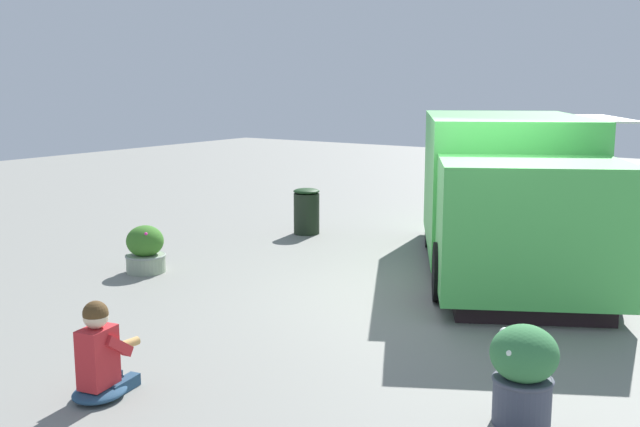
{
  "coord_description": "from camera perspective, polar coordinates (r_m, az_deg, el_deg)",
  "views": [
    {
      "loc": [
        3.79,
        -8.58,
        2.74
      ],
      "look_at": [
        -1.17,
        -1.25,
        1.17
      ],
      "focal_mm": 41.95,
      "sensor_mm": 36.0,
      "label": 1
    }
  ],
  "objects": [
    {
      "name": "planter_flowering_far",
      "position": [
        6.34,
        15.24,
        -11.57
      ],
      "size": [
        0.55,
        0.55,
        0.83
      ],
      "color": "#414658",
      "rests_on": "ground_plane"
    },
    {
      "name": "trash_bin",
      "position": [
        13.55,
        -1.03,
        0.21
      ],
      "size": [
        0.48,
        0.48,
        0.83
      ],
      "color": "black",
      "rests_on": "ground_plane"
    },
    {
      "name": "food_truck",
      "position": [
        11.25,
        14.14,
        1.22
      ],
      "size": [
        4.45,
        5.76,
        2.23
      ],
      "color": "#4EBE52",
      "rests_on": "ground_plane"
    },
    {
      "name": "planter_flowering_near",
      "position": [
        11.13,
        -13.18,
        -2.72
      ],
      "size": [
        0.59,
        0.59,
        0.69
      ],
      "color": "gray",
      "rests_on": "ground_plane"
    },
    {
      "name": "ground_plane",
      "position": [
        9.77,
        9.89,
        -6.39
      ],
      "size": [
        40.0,
        40.0,
        0.0
      ],
      "primitive_type": "plane",
      "color": "gray"
    },
    {
      "name": "person_customer",
      "position": [
        6.91,
        -16.39,
        -10.58
      ],
      "size": [
        0.53,
        0.8,
        0.88
      ],
      "color": "navy",
      "rests_on": "ground_plane"
    }
  ]
}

